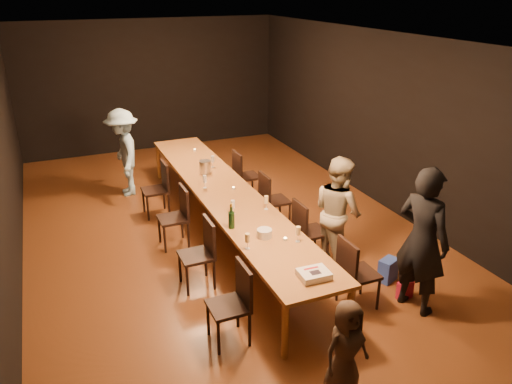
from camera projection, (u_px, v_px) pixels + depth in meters
name	position (u px, v px, depth m)	size (l,w,h in m)	color
ground	(227.00, 235.00, 7.97)	(10.00, 10.00, 0.00)	#412710
room_shell	(223.00, 107.00, 7.17)	(6.04, 10.04, 3.02)	black
table	(226.00, 195.00, 7.70)	(0.90, 6.00, 0.75)	brown
chair_right_0	(359.00, 273.00, 6.07)	(0.42, 0.42, 0.93)	black
chair_right_1	(311.00, 231.00, 7.09)	(0.42, 0.42, 0.93)	black
chair_right_2	(275.00, 200.00, 8.10)	(0.42, 0.42, 0.93)	black
chair_right_3	(247.00, 176.00, 9.12)	(0.42, 0.42, 0.93)	black
chair_left_0	(228.00, 306.00, 5.45)	(0.42, 0.42, 0.93)	black
chair_left_1	(196.00, 255.00, 6.47)	(0.42, 0.42, 0.93)	black
chair_left_2	(173.00, 218.00, 7.48)	(0.42, 0.42, 0.93)	black
chair_left_3	(155.00, 190.00, 8.50)	(0.42, 0.42, 0.93)	black
woman_birthday	(422.00, 241.00, 5.86)	(0.67, 0.44, 1.85)	black
woman_tan	(338.00, 212.00, 6.90)	(0.78, 0.60, 1.60)	tan
man_blue	(124.00, 153.00, 9.22)	(1.06, 0.61, 1.63)	#90BFDE
child	(346.00, 348.00, 4.76)	(0.49, 0.32, 1.01)	#382A1F
gift_bag_red	(405.00, 290.00, 6.33)	(0.20, 0.11, 0.24)	#B61B3B
gift_bag_blue	(388.00, 270.00, 6.70)	(0.26, 0.17, 0.32)	#2947B4
birthday_cake	(314.00, 274.00, 5.44)	(0.34, 0.28, 0.08)	white
plate_stack	(264.00, 233.00, 6.29)	(0.19, 0.19, 0.11)	silver
champagne_bottle	(231.00, 216.00, 6.48)	(0.08, 0.08, 0.35)	black
ice_bucket	(205.00, 167.00, 8.39)	(0.20, 0.20, 0.22)	silver
wineglass_0	(247.00, 241.00, 6.00)	(0.06, 0.06, 0.21)	beige
wineglass_1	(298.00, 234.00, 6.16)	(0.06, 0.06, 0.21)	beige
wineglass_2	(233.00, 207.00, 6.90)	(0.06, 0.06, 0.21)	silver
wineglass_3	(266.00, 203.00, 7.05)	(0.06, 0.06, 0.21)	beige
wineglass_4	(205.00, 182.00, 7.79)	(0.06, 0.06, 0.21)	silver
wineglass_5	(213.00, 162.00, 8.66)	(0.06, 0.06, 0.21)	silver
tealight_near	(285.00, 239.00, 6.23)	(0.05, 0.05, 0.03)	#B2B7B2
tealight_mid	(233.00, 188.00, 7.77)	(0.05, 0.05, 0.03)	#B2B7B2
tealight_far	(195.00, 150.00, 9.54)	(0.05, 0.05, 0.03)	#B2B7B2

